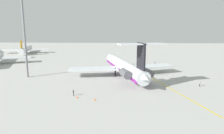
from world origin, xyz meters
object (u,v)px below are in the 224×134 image
(main_jetliner, at_px, (124,66))
(ground_crew_portside, at_px, (200,83))
(airliner_far_right, at_px, (26,49))
(ground_crew_near_nose, at_px, (73,92))
(ground_crew_near_tail, at_px, (155,63))
(safety_cone_wingtip, at_px, (95,99))
(safety_cone_nose, at_px, (77,97))
(light_mast, at_px, (24,29))

(main_jetliner, xyz_separation_m, ground_crew_portside, (-11.69, -21.40, -2.39))
(airliner_far_right, distance_m, ground_crew_near_nose, 101.05)
(main_jetliner, relative_size, ground_crew_near_tail, 23.43)
(airliner_far_right, height_order, safety_cone_wingtip, airliner_far_right)
(ground_crew_near_nose, height_order, safety_cone_nose, ground_crew_near_nose)
(ground_crew_near_nose, relative_size, safety_cone_nose, 3.07)
(ground_crew_near_nose, height_order, ground_crew_portside, ground_crew_near_nose)
(ground_crew_near_nose, height_order, light_mast, light_mast)
(safety_cone_nose, relative_size, light_mast, 0.02)
(main_jetliner, distance_m, airliner_far_right, 92.13)
(ground_crew_near_tail, distance_m, light_mast, 55.27)
(main_jetliner, bearing_deg, airliner_far_right, 29.63)
(ground_crew_portside, distance_m, safety_cone_nose, 34.76)
(main_jetliner, bearing_deg, ground_crew_portside, -134.78)
(ground_crew_near_nose, bearing_deg, safety_cone_wingtip, -68.25)
(ground_crew_near_nose, distance_m, light_mast, 31.09)
(ground_crew_near_nose, distance_m, safety_cone_nose, 2.15)
(ground_crew_near_tail, bearing_deg, safety_cone_nose, -108.20)
(main_jetliner, relative_size, ground_crew_portside, 25.88)
(airliner_far_right, xyz_separation_m, ground_crew_near_tail, (-42.38, -80.01, -1.54))
(ground_crew_near_tail, xyz_separation_m, ground_crew_portside, (-33.58, -7.39, -0.11))
(main_jetliner, distance_m, light_mast, 35.37)
(ground_crew_near_nose, bearing_deg, ground_crew_near_tail, 16.85)
(airliner_far_right, xyz_separation_m, ground_crew_near_nose, (-85.80, -53.36, -1.62))
(safety_cone_nose, height_order, safety_cone_wingtip, same)
(main_jetliner, bearing_deg, light_mast, 79.62)
(ground_crew_near_tail, xyz_separation_m, light_mast, (-25.20, 46.85, 14.98))
(safety_cone_nose, distance_m, safety_cone_wingtip, 4.54)
(light_mast, bearing_deg, safety_cone_wingtip, -129.18)
(airliner_far_right, height_order, safety_cone_nose, airliner_far_right)
(ground_crew_near_tail, distance_m, safety_cone_wingtip, 50.80)
(ground_crew_portside, distance_m, safety_cone_wingtip, 31.14)
(ground_crew_near_tail, xyz_separation_m, safety_cone_wingtip, (-46.22, 21.06, -0.87))
(safety_cone_nose, bearing_deg, main_jetliner, -26.32)
(main_jetliner, bearing_deg, safety_cone_wingtip, 147.70)
(airliner_far_right, relative_size, light_mast, 1.01)
(safety_cone_nose, bearing_deg, light_mast, 47.25)
(main_jetliner, relative_size, safety_cone_nose, 77.10)
(airliner_far_right, bearing_deg, ground_crew_near_nose, -163.11)
(ground_crew_portside, xyz_separation_m, light_mast, (8.38, 54.24, 15.09))
(main_jetliner, height_order, ground_crew_near_nose, main_jetliner)
(main_jetliner, relative_size, light_mast, 1.42)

